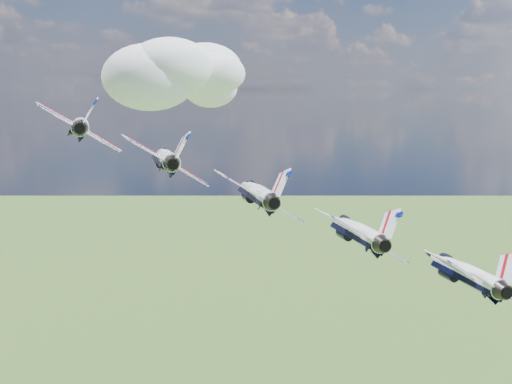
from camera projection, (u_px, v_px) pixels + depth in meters
name	position (u px, v px, depth m)	size (l,w,h in m)	color
cloud_far	(181.00, 77.00, 275.54)	(58.66, 46.09, 23.04)	white
jet_0	(81.00, 125.00, 79.26)	(10.72, 15.87, 4.74)	white
jet_1	(165.00, 157.00, 76.32)	(10.72, 15.87, 4.74)	white
jet_2	(256.00, 192.00, 73.38)	(10.72, 15.87, 4.74)	white
jet_3	(354.00, 230.00, 70.44)	(10.72, 15.87, 4.74)	white
jet_4	(462.00, 271.00, 67.51)	(10.72, 15.87, 4.74)	white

